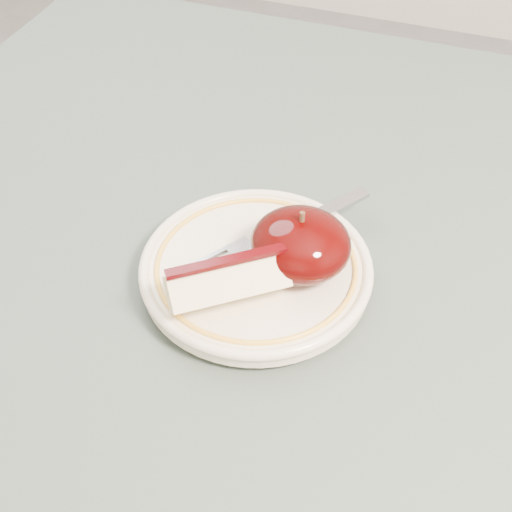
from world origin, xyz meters
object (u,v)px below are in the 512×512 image
(fork, at_px, (280,235))
(plate, at_px, (256,269))
(table, at_px, (292,377))
(apple_half, at_px, (300,244))

(fork, bearing_deg, plate, -159.46)
(table, distance_m, fork, 0.13)
(table, bearing_deg, apple_half, 104.49)
(plate, distance_m, apple_half, 0.04)
(apple_half, relative_size, fork, 0.50)
(table, distance_m, plate, 0.11)
(table, height_order, apple_half, apple_half)
(table, bearing_deg, plate, 155.72)
(plate, height_order, apple_half, apple_half)
(plate, bearing_deg, fork, 76.41)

